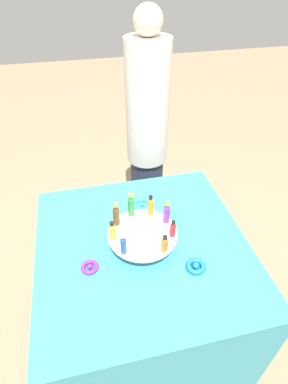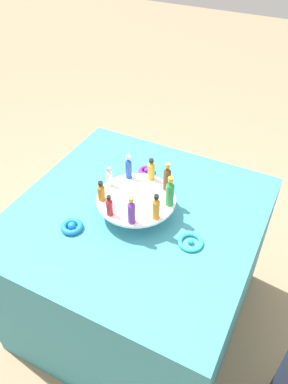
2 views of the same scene
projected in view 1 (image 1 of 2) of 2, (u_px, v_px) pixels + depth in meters
name	position (u px, v px, depth m)	size (l,w,h in m)	color
ground_plane	(143.00, 320.00, 2.02)	(12.00, 12.00, 0.00)	#997F60
party_table	(143.00, 288.00, 1.77)	(1.06, 1.06, 0.78)	teal
display_stand	(143.00, 237.00, 1.48)	(0.34, 0.34, 0.09)	white
bottle_green	(131.00, 205.00, 1.52)	(0.03, 0.03, 0.14)	#288438
bottle_brown	(116.00, 215.00, 1.47)	(0.03, 0.03, 0.14)	brown
bottle_gold	(113.00, 231.00, 1.40)	(0.03, 0.03, 0.11)	gold
bottle_blue	(123.00, 244.00, 1.34)	(0.03, 0.03, 0.12)	#234CAD
bottle_clear	(145.00, 251.00, 1.32)	(0.03, 0.03, 0.10)	silver
bottle_amber	(165.00, 244.00, 1.36)	(0.03, 0.03, 0.09)	#AD6B19
bottle_red	(173.00, 229.00, 1.42)	(0.03, 0.03, 0.10)	#B21E23
bottle_purple	(167.00, 213.00, 1.49)	(0.03, 0.03, 0.13)	#702D93
bottle_orange	(150.00, 206.00, 1.53)	(0.03, 0.03, 0.12)	orange
ribbon_bow_teal	(142.00, 205.00, 1.73)	(0.10, 0.10, 0.02)	#2DB7CC
ribbon_bow_purple	(90.00, 267.00, 1.40)	(0.08, 0.08, 0.03)	purple
ribbon_bow_blue	(196.00, 266.00, 1.40)	(0.09, 0.09, 0.03)	blue
person_figure	(147.00, 140.00, 2.15)	(0.29, 0.29, 1.71)	#282D42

